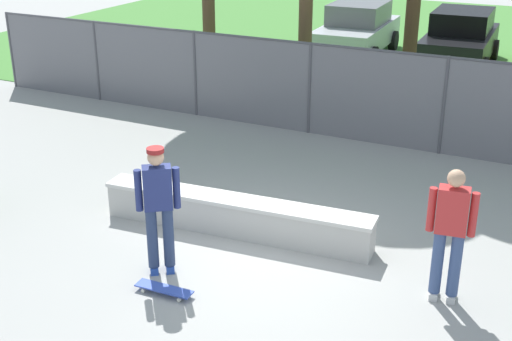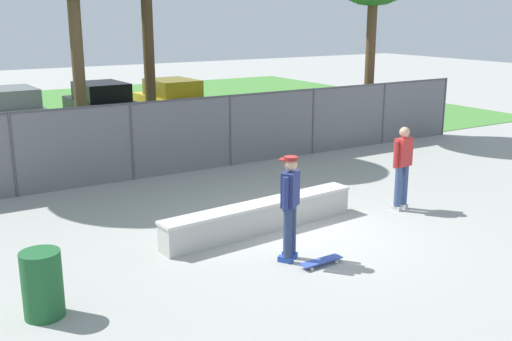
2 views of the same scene
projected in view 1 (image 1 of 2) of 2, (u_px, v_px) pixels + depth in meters
ground_plane at (254, 258)px, 9.88m from camera, size 80.00×80.00×0.00m
grass_strip at (465, 48)px, 22.93m from camera, size 31.93×20.00×0.02m
concrete_ledge at (235, 216)px, 10.51m from camera, size 4.35×0.84×0.58m
skateboarder at (158, 205)px, 9.15m from camera, size 0.50×0.43×1.84m
skateboard at (164, 289)px, 8.99m from camera, size 0.81×0.23×0.09m
chainlink_fence at (374, 93)px, 14.00m from camera, size 20.00×0.07×1.99m
car_silver at (357, 29)px, 21.62m from camera, size 2.17×4.28×1.66m
car_black at (460, 38)px, 20.30m from camera, size 2.17×4.28×1.66m
bystander at (450, 230)px, 8.51m from camera, size 0.59×0.32×1.82m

